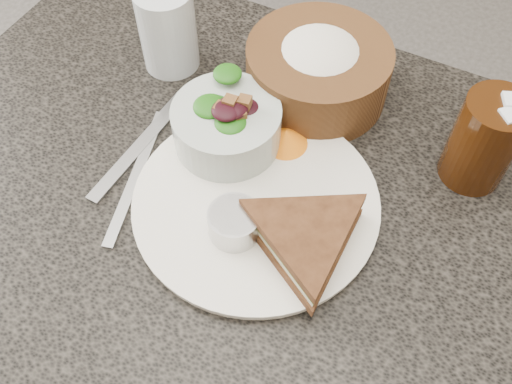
{
  "coord_description": "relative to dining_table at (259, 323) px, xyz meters",
  "views": [
    {
      "loc": [
        0.17,
        -0.34,
        1.34
      ],
      "look_at": [
        -0.01,
        0.0,
        0.78
      ],
      "focal_mm": 40.0,
      "sensor_mm": 36.0,
      "label": 1
    }
  ],
  "objects": [
    {
      "name": "dinner_plate",
      "position": [
        -0.01,
        0.0,
        0.38
      ],
      "size": [
        0.3,
        0.3,
        0.01
      ],
      "primitive_type": "cylinder",
      "color": "silver",
      "rests_on": "dining_table"
    },
    {
      "name": "fork",
      "position": [
        -0.18,
        0.0,
        0.38
      ],
      "size": [
        0.03,
        0.18,
        0.0
      ],
      "primitive_type": "cube",
      "rotation": [
        0.0,
        0.0,
        -0.05
      ],
      "color": "gray",
      "rests_on": "dining_table"
    },
    {
      "name": "bread_basket",
      "position": [
        -0.02,
        0.21,
        0.43
      ],
      "size": [
        0.25,
        0.25,
        0.11
      ],
      "primitive_type": null,
      "rotation": [
        0.0,
        0.0,
        0.35
      ],
      "color": "brown",
      "rests_on": "dining_table"
    },
    {
      "name": "sandwich",
      "position": [
        0.07,
        -0.03,
        0.41
      ],
      "size": [
        0.23,
        0.23,
        0.04
      ],
      "primitive_type": null,
      "rotation": [
        0.0,
        0.0,
        -0.53
      ],
      "color": "#56331C",
      "rests_on": "dinner_plate"
    },
    {
      "name": "water_glass",
      "position": [
        -0.23,
        0.17,
        0.44
      ],
      "size": [
        0.09,
        0.09,
        0.12
      ],
      "primitive_type": "cylinder",
      "rotation": [
        0.0,
        0.0,
        -0.1
      ],
      "color": "silver",
      "rests_on": "dining_table"
    },
    {
      "name": "floor",
      "position": [
        0.0,
        0.0,
        -0.38
      ],
      "size": [
        6.0,
        6.0,
        0.0
      ],
      "primitive_type": "plane",
      "color": "#63605D",
      "rests_on": "ground"
    },
    {
      "name": "knife",
      "position": [
        -0.16,
        -0.03,
        0.38
      ],
      "size": [
        0.07,
        0.21,
        0.0
      ],
      "primitive_type": "cube",
      "rotation": [
        0.0,
        0.0,
        0.27
      ],
      "color": "#A3A5A6",
      "rests_on": "dining_table"
    },
    {
      "name": "dressing_ramekin",
      "position": [
        -0.01,
        -0.05,
        0.41
      ],
      "size": [
        0.06,
        0.06,
        0.04
      ],
      "primitive_type": "cylinder",
      "rotation": [
        0.0,
        0.0,
        -0.02
      ],
      "color": "#B2B2B2",
      "rests_on": "dinner_plate"
    },
    {
      "name": "salad_bowl",
      "position": [
        -0.08,
        0.07,
        0.43
      ],
      "size": [
        0.16,
        0.16,
        0.08
      ],
      "primitive_type": null,
      "rotation": [
        0.0,
        0.0,
        -0.15
      ],
      "color": "#A5B1AB",
      "rests_on": "dinner_plate"
    },
    {
      "name": "dining_table",
      "position": [
        0.0,
        0.0,
        0.0
      ],
      "size": [
        1.0,
        0.7,
        0.75
      ],
      "primitive_type": "cube",
      "color": "black",
      "rests_on": "floor"
    },
    {
      "name": "orange_wedge",
      "position": [
        -0.01,
        0.1,
        0.4
      ],
      "size": [
        0.08,
        0.08,
        0.03
      ],
      "primitive_type": "cone",
      "rotation": [
        0.0,
        0.0,
        0.68
      ],
      "color": "orange",
      "rests_on": "dinner_plate"
    },
    {
      "name": "cola_glass",
      "position": [
        0.21,
        0.17,
        0.44
      ],
      "size": [
        0.1,
        0.1,
        0.14
      ],
      "primitive_type": null,
      "rotation": [
        0.0,
        0.0,
        -0.25
      ],
      "color": "black",
      "rests_on": "dining_table"
    }
  ]
}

